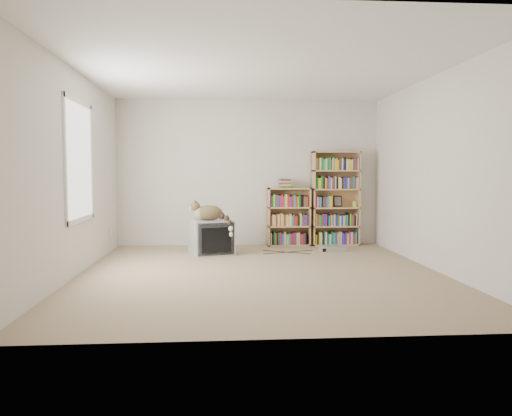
{
  "coord_description": "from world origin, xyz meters",
  "views": [
    {
      "loc": [
        -0.51,
        -6.15,
        1.25
      ],
      "look_at": [
        0.02,
        1.0,
        0.75
      ],
      "focal_mm": 35.0,
      "sensor_mm": 36.0,
      "label": 1
    }
  ],
  "objects": [
    {
      "name": "wall_back",
      "position": [
        0.0,
        2.5,
        1.25
      ],
      "size": [
        4.5,
        0.02,
        2.5
      ],
      "primitive_type": "cube",
      "color": "silver",
      "rests_on": "floor"
    },
    {
      "name": "floor_cables",
      "position": [
        0.21,
        1.42,
        0.0
      ],
      "size": [
        1.2,
        0.7,
        0.01
      ],
      "primitive_type": null,
      "color": "black",
      "rests_on": "floor"
    },
    {
      "name": "crt_tv",
      "position": [
        -0.64,
        1.51,
        0.26
      ],
      "size": [
        0.74,
        0.7,
        0.53
      ],
      "rotation": [
        0.0,
        0.0,
        0.29
      ],
      "color": "#A3A3A6",
      "rests_on": "floor"
    },
    {
      "name": "floor",
      "position": [
        0.0,
        0.0,
        0.0
      ],
      "size": [
        4.5,
        5.0,
        0.01
      ],
      "primitive_type": "cube",
      "color": "tan",
      "rests_on": "ground"
    },
    {
      "name": "cat",
      "position": [
        -0.63,
        1.44,
        0.62
      ],
      "size": [
        0.67,
        0.46,
        0.51
      ],
      "rotation": [
        0.0,
        0.0,
        0.14
      ],
      "color": "#322514",
      "rests_on": "crt_tv"
    },
    {
      "name": "wall_right",
      "position": [
        2.25,
        0.0,
        1.25
      ],
      "size": [
        0.02,
        5.0,
        2.5
      ],
      "primitive_type": "cube",
      "color": "silver",
      "rests_on": "floor"
    },
    {
      "name": "ceiling",
      "position": [
        0.0,
        0.0,
        2.5
      ],
      "size": [
        4.5,
        5.0,
        0.02
      ],
      "primitive_type": "cube",
      "color": "white",
      "rests_on": "wall_back"
    },
    {
      "name": "window",
      "position": [
        -2.24,
        0.2,
        1.4
      ],
      "size": [
        0.02,
        1.22,
        1.52
      ],
      "primitive_type": "cube",
      "color": "white",
      "rests_on": "wall_left"
    },
    {
      "name": "framed_print",
      "position": [
        1.56,
        2.44,
        0.76
      ],
      "size": [
        0.14,
        0.05,
        0.19
      ],
      "primitive_type": "cube",
      "rotation": [
        -0.17,
        0.0,
        0.0
      ],
      "color": "black",
      "rests_on": "bookcase_tall"
    },
    {
      "name": "wall_outlet",
      "position": [
        -2.24,
        1.85,
        0.32
      ],
      "size": [
        0.01,
        0.08,
        0.13
      ],
      "primitive_type": "cube",
      "color": "silver",
      "rests_on": "wall_left"
    },
    {
      "name": "bookcase_tall",
      "position": [
        1.5,
        2.36,
        0.78
      ],
      "size": [
        0.81,
        0.3,
        1.62
      ],
      "color": "tan",
      "rests_on": "floor"
    },
    {
      "name": "book_stack",
      "position": [
        0.62,
        2.33,
        1.07
      ],
      "size": [
        0.22,
        0.29,
        0.15
      ],
      "primitive_type": "cube",
      "color": "red",
      "rests_on": "bookcase_short"
    },
    {
      "name": "wall_front",
      "position": [
        0.0,
        -2.5,
        1.25
      ],
      "size": [
        4.5,
        0.02,
        2.5
      ],
      "primitive_type": "cube",
      "color": "silver",
      "rests_on": "floor"
    },
    {
      "name": "green_mug",
      "position": [
        1.84,
        2.34,
        0.71
      ],
      "size": [
        0.08,
        0.08,
        0.09
      ],
      "primitive_type": "cylinder",
      "color": "#ADCC3A",
      "rests_on": "bookcase_tall"
    },
    {
      "name": "dvd_player",
      "position": [
        1.3,
        1.67,
        0.04
      ],
      "size": [
        0.45,
        0.39,
        0.09
      ],
      "primitive_type": "cube",
      "rotation": [
        0.0,
        0.0,
        0.37
      ],
      "color": "#B8B8BD",
      "rests_on": "floor"
    },
    {
      "name": "wall_left",
      "position": [
        -2.25,
        0.0,
        1.25
      ],
      "size": [
        0.02,
        5.0,
        2.5
      ],
      "primitive_type": "cube",
      "color": "silver",
      "rests_on": "floor"
    },
    {
      "name": "bookcase_short",
      "position": [
        0.68,
        2.36,
        0.47
      ],
      "size": [
        0.73,
        0.3,
        1.0
      ],
      "color": "tan",
      "rests_on": "floor"
    }
  ]
}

